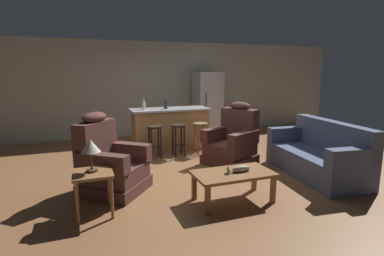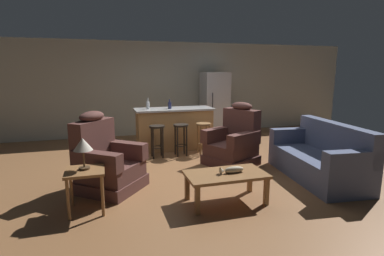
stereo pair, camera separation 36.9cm
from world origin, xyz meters
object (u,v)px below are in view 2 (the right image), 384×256
(refrigerator, at_px, (215,104))
(bottle_short_amber, at_px, (170,105))
(table_lamp, at_px, (83,146))
(recliner_near_lamp, at_px, (106,162))
(bar_stool_right, at_px, (204,133))
(coffee_table, at_px, (226,177))
(bottle_tall_green, at_px, (148,105))
(fish_figurine, at_px, (232,170))
(bar_stool_middle, at_px, (181,134))
(end_table, at_px, (85,177))
(bar_stool_left, at_px, (157,135))
(recliner_near_island, at_px, (234,143))
(kitchen_island, at_px, (174,128))
(couch, at_px, (320,158))

(refrigerator, xyz_separation_m, bottle_short_amber, (-1.57, -1.24, 0.15))
(table_lamp, bearing_deg, recliner_near_lamp, 68.71)
(bar_stool_right, bearing_deg, coffee_table, -101.60)
(bar_stool_right, height_order, bottle_tall_green, bottle_tall_green)
(fish_figurine, distance_m, bar_stool_middle, 2.47)
(end_table, bearing_deg, bar_stool_middle, 50.28)
(bar_stool_left, relative_size, bottle_short_amber, 3.20)
(bar_stool_right, xyz_separation_m, refrigerator, (0.95, 1.83, 0.41))
(refrigerator, bearing_deg, bottle_short_amber, -141.62)
(recliner_near_island, height_order, kitchen_island, recliner_near_island)
(recliner_near_island, xyz_separation_m, bar_stool_middle, (-0.84, 0.86, 0.05))
(bar_stool_middle, xyz_separation_m, bottle_short_amber, (-0.11, 0.59, 0.56))
(fish_figurine, xyz_separation_m, kitchen_island, (-0.08, 3.10, 0.02))
(couch, relative_size, recliner_near_island, 1.65)
(recliner_near_lamp, bearing_deg, bottle_tall_green, 104.57)
(table_lamp, bearing_deg, bottle_short_amber, 58.04)
(couch, bearing_deg, recliner_near_lamp, -2.28)
(recliner_near_lamp, relative_size, refrigerator, 0.68)
(table_lamp, xyz_separation_m, kitchen_island, (1.83, 2.80, -0.39))
(end_table, xyz_separation_m, bottle_short_amber, (1.72, 2.78, 0.57))
(recliner_near_island, bearing_deg, coffee_table, 36.27)
(end_table, xyz_separation_m, bar_stool_right, (2.34, 2.20, 0.01))
(bar_stool_left, xyz_separation_m, bar_stool_right, (1.02, 0.00, 0.00))
(bar_stool_left, relative_size, bar_stool_middle, 1.00)
(recliner_near_island, relative_size, refrigerator, 0.68)
(bar_stool_right, height_order, bottle_short_amber, bottle_short_amber)
(couch, height_order, kitchen_island, kitchen_island)
(refrigerator, distance_m, bottle_short_amber, 2.01)
(recliner_near_island, distance_m, refrigerator, 2.79)
(end_table, bearing_deg, kitchen_island, 57.10)
(recliner_near_lamp, bearing_deg, couch, 30.33)
(fish_figurine, height_order, bar_stool_left, bar_stool_left)
(table_lamp, distance_m, bar_stool_middle, 2.87)
(recliner_near_island, bearing_deg, bar_stool_left, -58.48)
(recliner_near_island, relative_size, bar_stool_left, 1.76)
(refrigerator, bearing_deg, bar_stool_right, -117.40)
(fish_figurine, distance_m, bar_stool_left, 2.54)
(fish_figurine, xyz_separation_m, couch, (1.82, 0.46, -0.12))
(bar_stool_middle, xyz_separation_m, bar_stool_right, (0.51, 0.00, 0.00))
(recliner_near_island, relative_size, bar_stool_middle, 1.76)
(kitchen_island, bearing_deg, couch, -54.27)
(fish_figurine, distance_m, refrigerator, 4.54)
(couch, xyz_separation_m, recliner_near_island, (-1.06, 1.16, 0.08))
(table_lamp, bearing_deg, end_table, -80.09)
(end_table, bearing_deg, recliner_near_lamp, 69.68)
(fish_figurine, relative_size, bar_stool_right, 0.50)
(fish_figurine, bearing_deg, bar_stool_middle, 91.90)
(recliner_near_island, xyz_separation_m, bottle_tall_green, (-1.44, 1.50, 0.62))
(couch, distance_m, table_lamp, 3.77)
(coffee_table, relative_size, recliner_near_lamp, 0.92)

